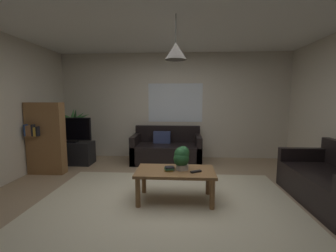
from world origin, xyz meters
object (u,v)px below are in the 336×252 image
at_px(book_on_table_0, 169,170).
at_px(bookshelf_corner, 46,138).
at_px(tv, 71,130).
at_px(potted_palm_corner, 74,135).
at_px(book_on_table_1, 169,169).
at_px(remote_on_table_0, 196,172).
at_px(tv_stand, 73,153).
at_px(book_on_table_2, 170,167).
at_px(potted_plant_on_table, 182,157).
at_px(couch_right_side, 334,185).
at_px(couch_under_window, 167,150).
at_px(pendant_lamp, 176,51).
at_px(coffee_table, 175,175).

xyz_separation_m(book_on_table_0, bookshelf_corner, (-2.47, 1.09, 0.24)).
height_order(tv, potted_palm_corner, potted_palm_corner).
bearing_deg(book_on_table_1, bookshelf_corner, 156.36).
xyz_separation_m(remote_on_table_0, tv_stand, (-2.67, 1.81, -0.21)).
relative_size(book_on_table_2, potted_palm_corner, 0.10).
relative_size(potted_palm_corner, bookshelf_corner, 0.93).
bearing_deg(book_on_table_1, potted_plant_on_table, 22.12).
bearing_deg(potted_plant_on_table, tv, 145.88).
xyz_separation_m(remote_on_table_0, potted_plant_on_table, (-0.20, 0.12, 0.18)).
height_order(couch_right_side, book_on_table_1, couch_right_side).
bearing_deg(potted_plant_on_table, couch_under_window, 100.13).
bearing_deg(tv, pendant_lamp, -35.72).
height_order(couch_under_window, tv_stand, couch_under_window).
height_order(couch_right_side, book_on_table_0, couch_right_side).
bearing_deg(book_on_table_0, bookshelf_corner, 156.27).
bearing_deg(potted_palm_corner, tv, -69.23).
distance_m(book_on_table_0, tv_stand, 2.90).
relative_size(book_on_table_0, pendant_lamp, 0.20).
height_order(couch_under_window, bookshelf_corner, bookshelf_corner).
distance_m(coffee_table, book_on_table_2, 0.15).
distance_m(book_on_table_0, pendant_lamp, 1.64).
height_order(book_on_table_1, tv_stand, tv_stand).
xyz_separation_m(couch_under_window, potted_plant_on_table, (0.35, -1.97, 0.36)).
xyz_separation_m(book_on_table_2, pendant_lamp, (0.08, 0.04, 1.60)).
bearing_deg(couch_right_side, couch_under_window, -128.85).
relative_size(book_on_table_0, potted_palm_corner, 0.09).
bearing_deg(bookshelf_corner, book_on_table_1, -23.64).
xyz_separation_m(coffee_table, potted_palm_corner, (-2.54, 2.13, 0.21)).
xyz_separation_m(couch_under_window, bookshelf_corner, (-2.30, -0.95, 0.43)).
relative_size(couch_under_window, book_on_table_1, 12.25).
xyz_separation_m(couch_right_side, pendant_lamp, (-2.20, -0.02, 1.83)).
height_order(book_on_table_2, remote_on_table_0, book_on_table_2).
xyz_separation_m(couch_right_side, remote_on_table_0, (-1.91, -0.10, 0.19)).
bearing_deg(bookshelf_corner, tv_stand, 74.76).
relative_size(couch_right_side, tv, 1.71).
height_order(remote_on_table_0, potted_plant_on_table, potted_plant_on_table).
bearing_deg(coffee_table, pendant_lamp, 14.04).
relative_size(coffee_table, remote_on_table_0, 6.98).
height_order(book_on_table_2, potted_palm_corner, potted_palm_corner).
bearing_deg(coffee_table, potted_plant_on_table, 21.44).
bearing_deg(pendant_lamp, book_on_table_2, -153.72).
bearing_deg(couch_right_side, book_on_table_2, -88.50).
xyz_separation_m(tv_stand, bookshelf_corner, (-0.19, -0.68, 0.46)).
xyz_separation_m(coffee_table, potted_plant_on_table, (0.09, 0.04, 0.26)).
relative_size(potted_palm_corner, pendant_lamp, 2.19).
bearing_deg(coffee_table, potted_palm_corner, 139.98).
bearing_deg(pendant_lamp, tv_stand, 143.94).
bearing_deg(couch_right_side, bookshelf_corner, -102.18).
distance_m(book_on_table_0, remote_on_table_0, 0.38).
height_order(couch_under_window, book_on_table_0, couch_under_window).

